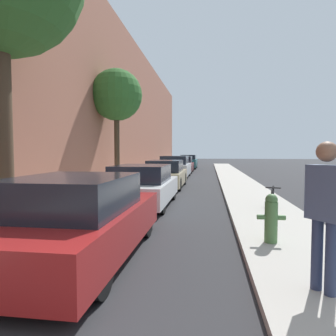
# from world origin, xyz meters

# --- Properties ---
(ground_plane) EXTENTS (120.00, 120.00, 0.00)m
(ground_plane) POSITION_xyz_m (0.00, 16.00, 0.00)
(ground_plane) COLOR #28282B
(sidewalk_left) EXTENTS (2.00, 52.00, 0.12)m
(sidewalk_left) POSITION_xyz_m (-2.90, 16.00, 0.06)
(sidewalk_left) COLOR #ADA89E
(sidewalk_left) RESTS_ON ground
(sidewalk_right) EXTENTS (2.00, 52.00, 0.12)m
(sidewalk_right) POSITION_xyz_m (2.90, 16.00, 0.06)
(sidewalk_right) COLOR #ADA89E
(sidewalk_right) RESTS_ON ground
(building_facade_left) EXTENTS (0.70, 52.00, 9.47)m
(building_facade_left) POSITION_xyz_m (-4.25, 16.00, 4.74)
(building_facade_left) COLOR #9E604C
(building_facade_left) RESTS_ON ground
(parked_car_red) EXTENTS (1.89, 4.15, 1.36)m
(parked_car_red) POSITION_xyz_m (-0.81, 5.37, 0.64)
(parked_car_red) COLOR black
(parked_car_red) RESTS_ON ground
(parked_car_white) EXTENTS (1.84, 4.11, 1.32)m
(parked_car_white) POSITION_xyz_m (-0.82, 10.17, 0.64)
(parked_car_white) COLOR black
(parked_car_white) RESTS_ON ground
(parked_car_champagne) EXTENTS (1.74, 4.33, 1.34)m
(parked_car_champagne) POSITION_xyz_m (-0.78, 15.09, 0.63)
(parked_car_champagne) COLOR black
(parked_car_champagne) RESTS_ON ground
(parked_car_silver) EXTENTS (1.91, 4.55, 1.47)m
(parked_car_silver) POSITION_xyz_m (-0.99, 20.77, 0.70)
(parked_car_silver) COLOR black
(parked_car_silver) RESTS_ON ground
(parked_car_maroon) EXTENTS (1.74, 3.94, 1.37)m
(parked_car_maroon) POSITION_xyz_m (-0.93, 25.66, 0.65)
(parked_car_maroon) COLOR black
(parked_car_maroon) RESTS_ON ground
(parked_car_teal) EXTENTS (1.68, 4.45, 1.42)m
(parked_car_teal) POSITION_xyz_m (-0.83, 31.55, 0.69)
(parked_car_teal) COLOR black
(parked_car_teal) RESTS_ON ground
(street_tree_far) EXTENTS (2.45, 2.45, 5.57)m
(street_tree_far) POSITION_xyz_m (-3.09, 14.61, 4.42)
(street_tree_far) COLOR #423323
(street_tree_far) RESTS_ON sidewalk_left
(fire_hydrant) EXTENTS (0.49, 0.23, 0.88)m
(fire_hydrant) POSITION_xyz_m (2.44, 6.28, 0.57)
(fire_hydrant) COLOR #47703D
(fire_hydrant) RESTS_ON sidewalk_right
(pedestrian) EXTENTS (0.40, 0.44, 1.75)m
(pedestrian) POSITION_xyz_m (2.65, 4.41, 1.13)
(pedestrian) COLOR #283351
(pedestrian) RESTS_ON sidewalk_right
(bicycle) EXTENTS (0.50, 1.45, 0.61)m
(bicycle) POSITION_xyz_m (3.15, 9.69, 0.43)
(bicycle) COLOR black
(bicycle) RESTS_ON sidewalk_right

